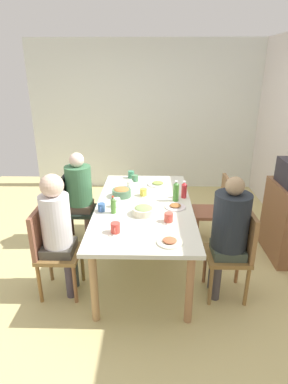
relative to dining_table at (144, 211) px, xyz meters
name	(u,v)px	position (x,y,z in m)	size (l,w,h in m)	color
ground_plane	(144,263)	(0.00, 0.00, -0.68)	(6.18, 6.18, 0.00)	#CDBE7C
wall_left	(147,117)	(-2.64, 0.00, 0.62)	(0.12, 4.15, 2.60)	silver
dining_table	(144,211)	(0.00, 0.00, 0.00)	(1.95, 1.03, 0.75)	silver
chair_0	(51,247)	(0.49, -0.89, -0.16)	(0.40, 0.40, 0.90)	olive
person_0	(58,226)	(0.49, -0.80, 0.07)	(0.30, 0.30, 1.26)	#394442
chair_1	(236,249)	(0.49, 0.89, -0.16)	(0.40, 0.40, 0.90)	olive
person_1	(229,227)	(0.49, 0.81, 0.07)	(0.34, 0.34, 1.25)	#443F43
chair_2	(216,207)	(-0.49, 0.89, -0.16)	(0.40, 0.40, 0.90)	#945840
chair_3	(74,206)	(-0.49, -0.89, -0.16)	(0.40, 0.40, 0.90)	black
person_3	(80,190)	(-0.49, -0.80, 0.04)	(0.32, 0.32, 1.20)	#514944
plate_0	(170,242)	(0.78, 0.24, 0.09)	(0.22, 0.22, 0.04)	silver
plate_1	(158,184)	(-0.63, 0.16, 0.09)	(0.25, 0.25, 0.04)	white
plate_2	(175,206)	(0.06, 0.33, 0.09)	(0.22, 0.22, 0.04)	silver
bowl_0	(143,210)	(0.23, 0.00, 0.12)	(0.22, 0.22, 0.09)	beige
bowl_1	(122,192)	(-0.24, -0.26, 0.13)	(0.22, 0.22, 0.10)	#4F7755
cup_0	(131,175)	(-0.89, -0.19, 0.12)	(0.12, 0.08, 0.09)	#408A63
cup_1	(130,184)	(-0.53, -0.19, 0.11)	(0.12, 0.08, 0.08)	white
cup_2	(101,207)	(0.17, -0.44, 0.12)	(0.11, 0.07, 0.08)	#3A6196
cup_3	(135,178)	(-0.76, -0.13, 0.12)	(0.12, 0.09, 0.08)	#4E8256
cup_4	(143,192)	(-0.27, -0.01, 0.12)	(0.11, 0.08, 0.08)	#E3C849
cup_5	(169,217)	(0.39, 0.25, 0.12)	(0.12, 0.08, 0.09)	#CE5143
cup_6	(115,228)	(0.61, -0.24, 0.12)	(0.12, 0.08, 0.09)	#D14439
cup_7	(117,203)	(0.05, -0.29, 0.12)	(0.11, 0.08, 0.10)	white
bottle_0	(113,205)	(0.21, -0.31, 0.16)	(0.05, 0.05, 0.18)	#4D8532
bottle_1	(176,191)	(-0.12, 0.35, 0.19)	(0.06, 0.06, 0.23)	#438231
bottle_2	(184,190)	(-0.22, 0.45, 0.17)	(0.06, 0.06, 0.20)	red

